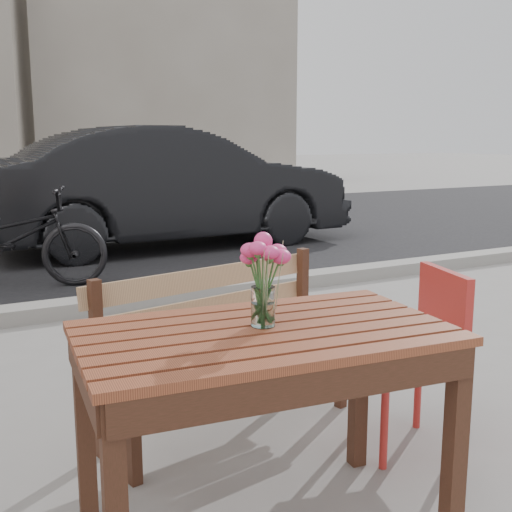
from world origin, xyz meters
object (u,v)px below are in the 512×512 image
(main_table, at_px, (264,364))
(main_vase, at_px, (263,268))
(red_chair, at_px, (421,346))
(parked_car, at_px, (169,187))
(bicycle, at_px, (8,239))

(main_table, relative_size, main_vase, 4.05)
(red_chair, xyz_separation_m, parked_car, (0.94, 5.65, 0.28))
(main_vase, relative_size, bicycle, 0.18)
(red_chair, distance_m, parked_car, 5.73)
(parked_car, bearing_deg, main_vase, 161.11)
(parked_car, bearing_deg, bicycle, 123.94)
(main_vase, relative_size, parked_car, 0.07)
(main_table, height_order, red_chair, red_chair)
(main_table, xyz_separation_m, main_vase, (0.01, 0.03, 0.32))
(bicycle, bearing_deg, main_vase, -158.01)
(main_table, xyz_separation_m, bicycle, (-0.26, 4.40, -0.17))
(main_table, bearing_deg, red_chair, 21.39)
(main_table, distance_m, main_vase, 0.33)
(parked_car, bearing_deg, main_table, 161.10)
(main_vase, distance_m, parked_car, 6.17)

